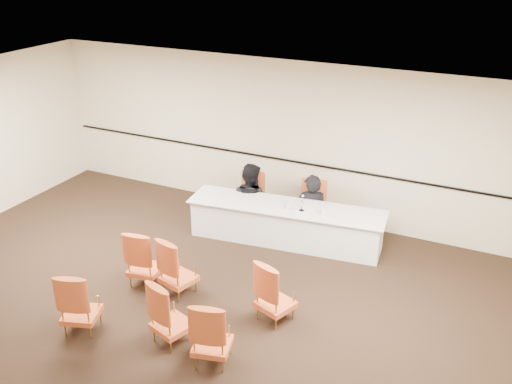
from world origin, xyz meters
The scene contains 20 objects.
floor centered at (0.00, 0.00, 0.00)m, with size 10.00×10.00×0.00m, color black.
ceiling centered at (0.00, 0.00, 3.00)m, with size 10.00×10.00×0.00m, color white.
wall_back centered at (0.00, 4.00, 1.50)m, with size 10.00×0.04×3.00m, color beige.
wall_rail centered at (0.00, 3.96, 1.10)m, with size 9.80×0.04×0.03m, color black.
panel_table centered at (0.53, 2.87, 0.35)m, with size 3.48×0.81×0.70m, color silver, non-canonical shape.
panelist_main centered at (0.79, 3.43, 0.29)m, with size 0.60×0.40×1.66m, color black.
panelist_main_chair centered at (0.79, 3.43, 0.47)m, with size 0.50×0.50×0.95m, color #C75523, non-canonical shape.
panelist_second centered at (-0.39, 3.29, 0.37)m, with size 0.79×0.61×1.62m, color black.
panelist_second_chair centered at (-0.39, 3.29, 0.47)m, with size 0.50×0.50×0.95m, color #C75523, non-canonical shape.
papers centered at (0.87, 2.84, 0.70)m, with size 0.30×0.22×0.00m, color white.
microphone centered at (0.84, 2.81, 0.82)m, with size 0.09×0.18×0.25m, color black, non-canonical shape.
water_bottle centered at (0.58, 2.81, 0.80)m, with size 0.06×0.06×0.21m, color teal, non-canonical shape.
drinking_glass centered at (0.60, 2.76, 0.75)m, with size 0.06×0.06×0.10m, color silver.
coffee_cup centered at (1.24, 2.80, 0.76)m, with size 0.09×0.09×0.14m, color white.
aud_chair_front_left centered at (-0.92, 0.67, 0.47)m, with size 0.50×0.50×0.95m, color #C75523, non-canonical shape.
aud_chair_front_mid centered at (-0.30, 0.67, 0.47)m, with size 0.50×0.50×0.95m, color #C75523, non-canonical shape.
aud_chair_front_right centered at (1.29, 0.71, 0.47)m, with size 0.50×0.50×0.95m, color #C75523, non-canonical shape.
aud_chair_back_left centered at (-1.02, -0.67, 0.47)m, with size 0.50×0.50×0.95m, color #C75523, non-canonical shape.
aud_chair_back_mid centered at (0.24, -0.34, 0.47)m, with size 0.50×0.50×0.95m, color #C75523, non-canonical shape.
aud_chair_back_right centered at (0.93, -0.46, 0.47)m, with size 0.50×0.50×0.95m, color #C75523, non-canonical shape.
Camera 1 is at (3.95, -5.45, 5.01)m, focal length 40.00 mm.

